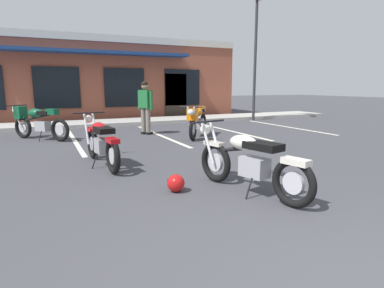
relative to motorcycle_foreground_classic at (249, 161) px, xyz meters
The scene contains 11 objects.
ground_plane 1.41m from the motorcycle_foreground_classic, 116.36° to the left, with size 80.00×80.00×0.00m, color #3D3D42.
sidewalk_kerb 9.46m from the motorcycle_foreground_classic, 93.59° to the left, with size 22.00×1.80×0.14m, color #A8A59E.
brick_storefront_building 13.53m from the motorcycle_foreground_classic, 92.51° to the left, with size 14.04×5.95×3.70m.
painted_stall_lines 5.88m from the motorcycle_foreground_classic, 95.79° to the left, with size 12.77×4.80×0.01m.
motorcycle_foreground_classic is the anchor object (origin of this frame).
motorcycle_red_sportbike 5.18m from the motorcycle_foreground_classic, 72.48° to the left, with size 1.51×1.77×0.98m.
motorcycle_black_cruiser 3.05m from the motorcycle_foreground_classic, 122.52° to the left, with size 0.66×2.11×0.98m.
motorcycle_silver_naked 7.05m from the motorcycle_foreground_classic, 113.12° to the left, with size 1.58×1.71×0.98m.
person_in_shorts_foreground 6.23m from the motorcycle_foreground_classic, 86.84° to the left, with size 0.41×0.57×1.68m.
helmet_on_pavement 1.10m from the motorcycle_foreground_classic, 153.37° to the left, with size 0.26×0.26×0.26m.
parking_lot_lamp_post 10.58m from the motorcycle_foreground_classic, 54.00° to the left, with size 0.24×0.76×5.26m.
Camera 1 is at (-2.04, -1.03, 1.52)m, focal length 30.41 mm.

